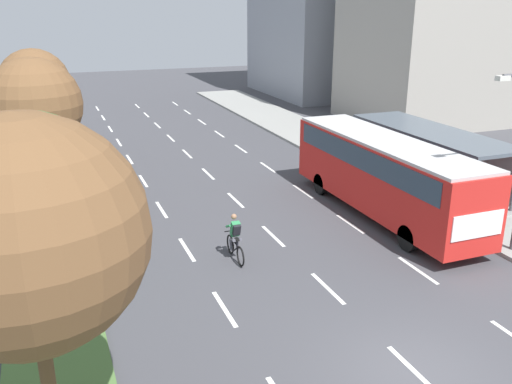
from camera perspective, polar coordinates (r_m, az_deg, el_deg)
name	(u,v)px	position (r m, az deg, el deg)	size (l,w,h in m)	color
ground_plane	(417,373)	(14.85, 16.36, -17.65)	(140.00, 140.00, 0.00)	#424247
median_strip	(44,180)	(30.43, -21.16, 1.15)	(2.60, 52.00, 0.12)	#4C7038
sidewalk_right	(342,149)	(34.89, 8.90, 4.40)	(4.50, 52.00, 0.15)	gray
lane_divider_left	(143,181)	(29.05, -11.64, 1.14)	(0.14, 47.41, 0.01)	white
lane_divider_center	(208,174)	(29.77, -5.00, 1.90)	(0.14, 47.41, 0.01)	white
lane_divider_right	(268,167)	(30.88, 1.24, 2.59)	(0.14, 47.41, 0.01)	white
bus_shelter	(433,153)	(28.02, 17.97, 3.92)	(2.90, 9.45, 2.86)	gray
bus	(384,169)	(23.83, 13.12, 2.31)	(2.54, 11.29, 3.37)	red
cyclist	(235,239)	(19.51, -2.18, -4.92)	(0.46, 1.82, 1.71)	black
median_tree_nearest	(27,235)	(10.22, -22.73, -4.17)	(4.27, 4.27, 6.93)	brown
median_tree_second	(36,165)	(17.96, -21.93, 2.64)	(3.27, 3.27, 5.59)	brown
median_tree_third	(34,105)	(25.54, -22.07, 8.36)	(4.06, 4.06, 6.52)	brown
median_tree_fourth	(35,84)	(33.34, -22.02, 10.32)	(3.91, 3.91, 6.32)	brown
trash_bin	(492,217)	(24.03, 23.32, -2.40)	(0.52, 0.52, 0.85)	#286B38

